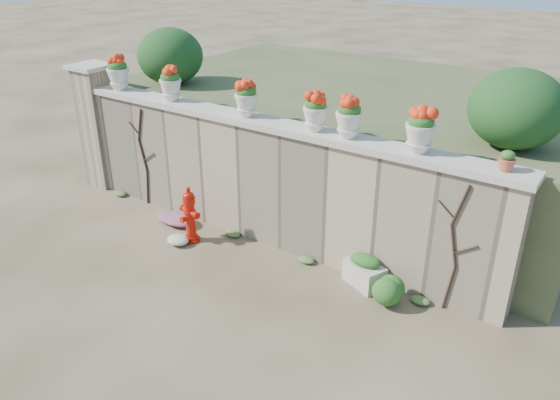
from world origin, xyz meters
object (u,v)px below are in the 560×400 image
Objects in this scene: fire_hydrant at (190,214)px; planter_box at (364,271)px; terracotta_pot at (507,162)px; urn_pot_0 at (118,73)px.

fire_hydrant is 3.06m from planter_box.
planter_box is 2.77× the size of terracotta_pot.
fire_hydrant is 4.99m from terracotta_pot.
terracotta_pot reaches higher than fire_hydrant.
terracotta_pot is (1.60, 0.32, 1.98)m from planter_box.
terracotta_pot is at bearing -0.00° from urn_pot_0.
urn_pot_0 is (-2.38, 0.81, 1.92)m from fire_hydrant.
fire_hydrant is at bearing -18.87° from urn_pot_0.
terracotta_pot is at bearing 34.24° from planter_box.
fire_hydrant is at bearing -169.97° from terracotta_pot.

